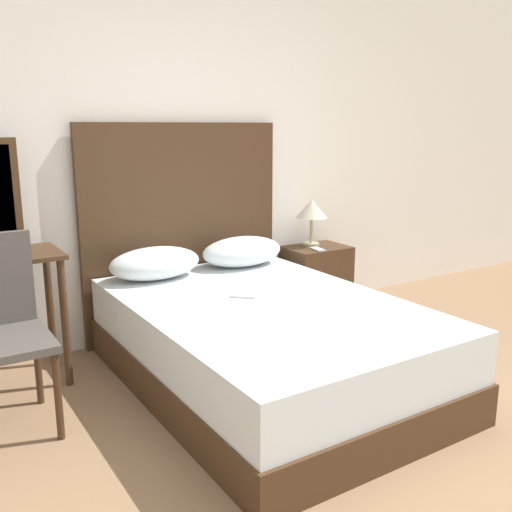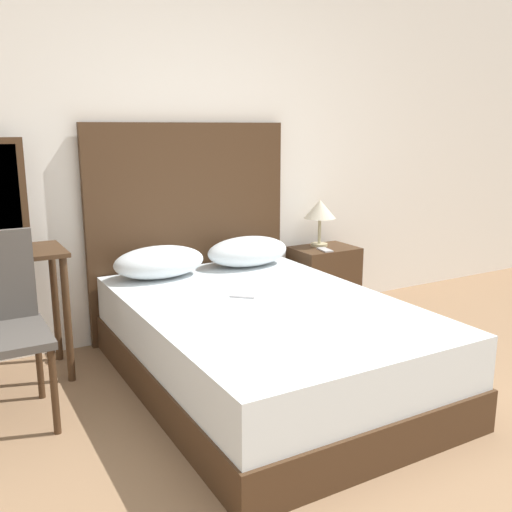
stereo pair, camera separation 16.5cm
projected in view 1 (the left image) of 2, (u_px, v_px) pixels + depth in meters
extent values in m
plane|color=#8C6B4C|center=(423.00, 501.00, 2.32)|extent=(16.00, 16.00, 0.00)
cube|color=white|center=(169.00, 146.00, 3.99)|extent=(10.00, 0.06, 2.70)
cube|color=#422B19|center=(266.00, 365.00, 3.36)|extent=(1.43, 2.09, 0.23)
cube|color=silver|center=(266.00, 325.00, 3.30)|extent=(1.40, 2.05, 0.28)
cube|color=#422B19|center=(184.00, 230.00, 4.09)|extent=(1.50, 0.05, 1.51)
ellipsoid|color=silver|center=(155.00, 263.00, 3.74)|extent=(0.61, 0.36, 0.21)
ellipsoid|color=silver|center=(242.00, 251.00, 4.09)|extent=(0.61, 0.36, 0.21)
cube|color=#B7B7BC|center=(243.00, 296.00, 3.37)|extent=(0.16, 0.15, 0.01)
cube|color=#422B19|center=(316.00, 281.00, 4.55)|extent=(0.49, 0.36, 0.56)
cylinder|color=tan|center=(311.00, 244.00, 4.55)|extent=(0.13, 0.13, 0.02)
cylinder|color=tan|center=(311.00, 230.00, 4.52)|extent=(0.02, 0.02, 0.20)
cone|color=beige|center=(312.00, 209.00, 4.49)|extent=(0.25, 0.25, 0.14)
cube|color=#B7B7BC|center=(317.00, 249.00, 4.38)|extent=(0.09, 0.16, 0.01)
cylinder|color=#422B19|center=(65.00, 323.00, 3.28)|extent=(0.04, 0.04, 0.76)
cylinder|color=#422B19|center=(50.00, 307.00, 3.58)|extent=(0.04, 0.04, 0.76)
cylinder|color=#422B19|center=(58.00, 396.00, 2.73)|extent=(0.04, 0.04, 0.45)
cylinder|color=#422B19|center=(38.00, 365.00, 3.09)|extent=(0.04, 0.04, 0.45)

